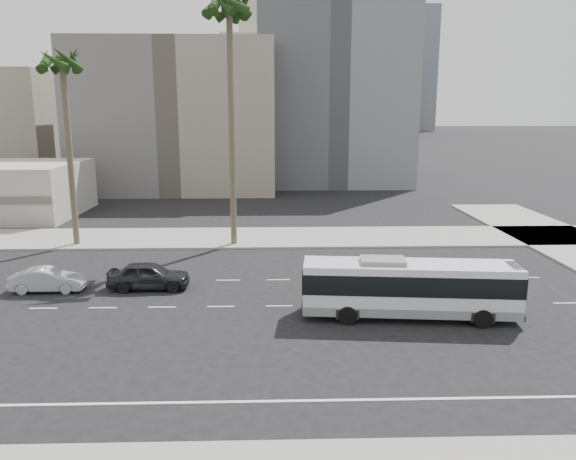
{
  "coord_description": "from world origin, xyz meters",
  "views": [
    {
      "loc": [
        -0.35,
        -26.82,
        9.8
      ],
      "look_at": [
        0.56,
        4.0,
        3.14
      ],
      "focal_mm": 34.37,
      "sensor_mm": 36.0,
      "label": 1
    }
  ],
  "objects_px": {
    "city_bus": "(410,287)",
    "palm_near": "(229,13)",
    "palm_mid": "(62,67)",
    "car_b": "(48,280)",
    "car_a": "(149,275)"
  },
  "relations": [
    {
      "from": "city_bus",
      "to": "palm_near",
      "type": "xyz_separation_m",
      "value": [
        -9.44,
        15.05,
        14.86
      ]
    },
    {
      "from": "city_bus",
      "to": "car_a",
      "type": "distance_m",
      "value": 14.4
    },
    {
      "from": "city_bus",
      "to": "car_a",
      "type": "xyz_separation_m",
      "value": [
        -13.54,
        4.84,
        -0.77
      ]
    },
    {
      "from": "city_bus",
      "to": "palm_mid",
      "type": "xyz_separation_m",
      "value": [
        -21.15,
        15.27,
        11.3
      ]
    },
    {
      "from": "palm_mid",
      "to": "car_b",
      "type": "bearing_deg",
      "value": -78.87
    },
    {
      "from": "car_b",
      "to": "palm_near",
      "type": "xyz_separation_m",
      "value": [
        9.6,
        10.5,
        15.74
      ]
    },
    {
      "from": "car_b",
      "to": "palm_near",
      "type": "bearing_deg",
      "value": -44.18
    },
    {
      "from": "city_bus",
      "to": "car_a",
      "type": "relative_size",
      "value": 2.3
    },
    {
      "from": "city_bus",
      "to": "car_a",
      "type": "height_order",
      "value": "city_bus"
    },
    {
      "from": "car_b",
      "to": "palm_mid",
      "type": "bearing_deg",
      "value": 9.39
    },
    {
      "from": "city_bus",
      "to": "car_b",
      "type": "height_order",
      "value": "city_bus"
    },
    {
      "from": "city_bus",
      "to": "palm_near",
      "type": "relative_size",
      "value": 0.57
    },
    {
      "from": "city_bus",
      "to": "car_b",
      "type": "relative_size",
      "value": 2.6
    },
    {
      "from": "car_b",
      "to": "palm_mid",
      "type": "height_order",
      "value": "palm_mid"
    },
    {
      "from": "city_bus",
      "to": "car_b",
      "type": "bearing_deg",
      "value": 172.26
    }
  ]
}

